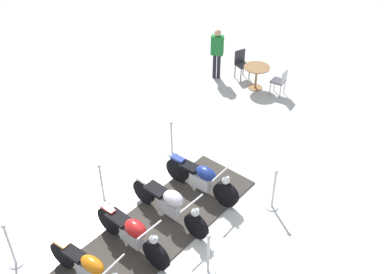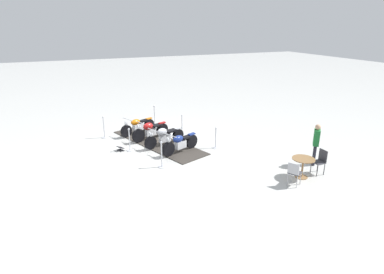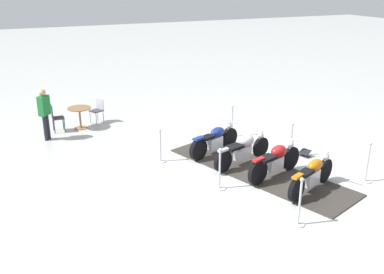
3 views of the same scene
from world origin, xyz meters
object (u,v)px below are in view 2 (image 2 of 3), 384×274
object	(u,v)px
cafe_chair_near_table	(320,160)
stanchion_right_mid	(130,143)
motorcycle_chrome	(164,136)
cafe_table	(303,163)
cafe_chair_across_table	(294,172)
bystander_person	(316,141)
stanchion_right_front	(104,131)
info_placard	(121,149)
motorcycle_navy	(180,143)
stanchion_left_front	(155,118)
motorcycle_copper	(137,126)
stanchion_right_rear	(162,158)
stanchion_left_mid	(182,129)
stanchion_left_rear	(216,141)
motorcycle_maroon	(150,130)

from	to	relation	value
cafe_chair_near_table	stanchion_right_mid	bearing A→B (deg)	-39.97
motorcycle_chrome	cafe_table	size ratio (longest dim) A/B	2.58
cafe_chair_across_table	bystander_person	xyz separation A→B (m)	(1.94, 1.11, 0.51)
stanchion_right_front	info_placard	world-z (taller)	stanchion_right_front
motorcycle_navy	stanchion_left_front	world-z (taller)	stanchion_left_front
motorcycle_navy	stanchion_right_mid	distance (m)	2.28
motorcycle_copper	cafe_chair_across_table	bearing A→B (deg)	92.24
motorcycle_chrome	stanchion_left_front	bearing A→B (deg)	-117.31
motorcycle_copper	cafe_table	xyz separation A→B (m)	(4.47, -7.25, 0.11)
motorcycle_copper	motorcycle_chrome	distance (m)	2.25
stanchion_right_mid	bystander_person	size ratio (longest dim) A/B	0.62
stanchion_right_front	info_placard	size ratio (longest dim) A/B	2.93
motorcycle_copper	info_placard	distance (m)	2.33
stanchion_right_mid	cafe_chair_near_table	size ratio (longest dim) A/B	1.11
motorcycle_copper	stanchion_right_front	world-z (taller)	stanchion_right_front
stanchion_right_mid	cafe_chair_near_table	distance (m)	8.04
motorcycle_navy	stanchion_right_rear	xyz separation A→B (m)	(-1.21, -1.15, -0.09)
stanchion_left_mid	cafe_chair_across_table	xyz separation A→B (m)	(1.68, -6.58, 0.18)
motorcycle_chrome	stanchion_left_rear	world-z (taller)	stanchion_left_rear
motorcycle_chrome	info_placard	world-z (taller)	motorcycle_chrome
stanchion_right_mid	cafe_chair_near_table	world-z (taller)	stanchion_right_mid
motorcycle_navy	info_placard	world-z (taller)	motorcycle_navy
motorcycle_copper	stanchion_left_mid	world-z (taller)	stanchion_left_mid
motorcycle_chrome	cafe_chair_across_table	distance (m)	6.28
stanchion_left_mid	bystander_person	distance (m)	6.60
cafe_chair_near_table	bystander_person	distance (m)	0.95
stanchion_left_front	stanchion_right_mid	size ratio (longest dim) A/B	1.07
bystander_person	cafe_chair_across_table	bearing A→B (deg)	71.24
motorcycle_navy	stanchion_right_front	size ratio (longest dim) A/B	1.72
stanchion_right_rear	info_placard	xyz separation A→B (m)	(-1.19, 2.43, -0.30)
motorcycle_maroon	stanchion_right_front	world-z (taller)	stanchion_right_front
motorcycle_maroon	stanchion_right_mid	size ratio (longest dim) A/B	1.87
motorcycle_chrome	stanchion_left_front	xyz separation A→B (m)	(0.53, 3.30, -0.10)
motorcycle_chrome	bystander_person	bearing A→B (deg)	120.19
motorcycle_maroon	info_placard	size ratio (longest dim) A/B	5.20
stanchion_left_mid	cafe_chair_across_table	world-z (taller)	stanchion_left_mid
motorcycle_navy	stanchion_left_front	xyz separation A→B (m)	(0.14, 4.37, -0.05)
cafe_chair_near_table	stanchion_right_front	bearing A→B (deg)	-46.83
stanchion_left_mid	stanchion_left_front	bearing A→B (deg)	109.44
stanchion_left_rear	cafe_chair_near_table	bearing A→B (deg)	-58.30
motorcycle_chrome	info_placard	size ratio (longest dim) A/B	5.56
stanchion_left_front	bystander_person	distance (m)	8.91
motorcycle_chrome	cafe_table	xyz separation A→B (m)	(3.73, -5.13, 0.07)
motorcycle_copper	cafe_chair_near_table	size ratio (longest dim) A/B	2.04
stanchion_right_rear	cafe_chair_near_table	distance (m)	6.12
stanchion_right_rear	cafe_chair_near_table	bearing A→B (deg)	-28.44
stanchion_left_mid	stanchion_right_front	xyz separation A→B (m)	(-3.73, 1.20, 0.04)
stanchion_right_rear	cafe_chair_across_table	distance (m)	5.06
stanchion_right_front	stanchion_right_rear	xyz separation A→B (m)	(1.58, -4.48, 0.00)
cafe_table	stanchion_right_mid	bearing A→B (deg)	136.04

